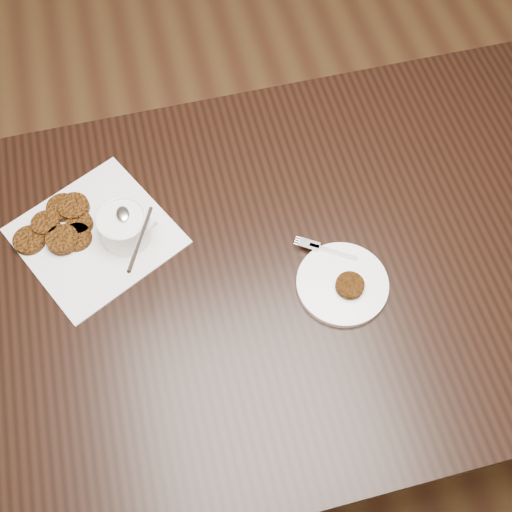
% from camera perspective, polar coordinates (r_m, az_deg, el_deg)
% --- Properties ---
extents(floor, '(4.00, 4.00, 0.00)m').
position_cam_1_polar(floor, '(1.88, 1.64, -13.80)').
color(floor, brown).
rests_on(floor, ground).
extents(table, '(1.40, 0.90, 0.75)m').
position_cam_1_polar(table, '(1.56, 3.21, -6.77)').
color(table, black).
rests_on(table, floor).
extents(napkin, '(0.37, 0.37, 0.00)m').
position_cam_1_polar(napkin, '(1.28, -14.53, 1.81)').
color(napkin, white).
rests_on(napkin, table).
extents(sauce_ramekin, '(0.14, 0.14, 0.14)m').
position_cam_1_polar(sauce_ramekin, '(1.21, -12.32, 3.50)').
color(sauce_ramekin, white).
rests_on(sauce_ramekin, napkin).
extents(patty_cluster, '(0.25, 0.25, 0.02)m').
position_cam_1_polar(patty_cluster, '(1.29, -17.28, 2.57)').
color(patty_cluster, brown).
rests_on(patty_cluster, napkin).
extents(plate_with_patty, '(0.24, 0.24, 0.03)m').
position_cam_1_polar(plate_with_patty, '(1.19, 7.98, -2.42)').
color(plate_with_patty, white).
rests_on(plate_with_patty, table).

